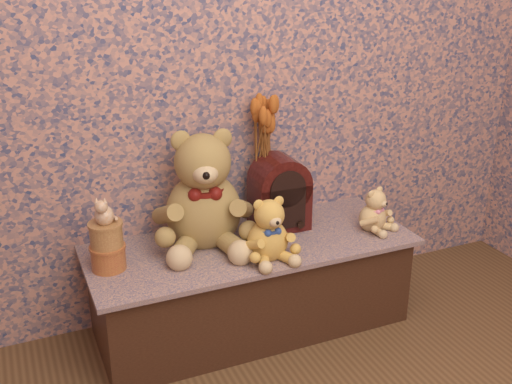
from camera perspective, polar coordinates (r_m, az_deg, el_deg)
display_shelf at (r=2.61m, az=-0.44°, el=-8.60°), size 1.34×0.53×0.40m
teddy_large at (r=2.44m, az=-4.95°, el=0.87°), size 0.50×0.56×0.51m
teddy_medium at (r=2.35m, az=1.10°, el=-3.13°), size 0.22×0.26×0.27m
teddy_small at (r=2.64m, az=10.82°, el=-1.41°), size 0.22×0.24×0.20m
cathedral_radio at (r=2.60m, az=2.18°, el=-0.02°), size 0.24×0.17×0.32m
ceramic_vase at (r=2.67m, az=0.72°, el=-0.72°), size 0.13×0.13×0.20m
dried_stalks at (r=2.56m, az=0.76°, el=6.22°), size 0.29×0.29×0.47m
biscuit_tin_lower at (r=2.37m, az=-13.52°, el=-5.93°), size 0.17×0.17×0.09m
biscuit_tin_upper at (r=2.33m, az=-13.72°, el=-3.89°), size 0.15×0.15×0.09m
cat_figurine at (r=2.28m, az=-13.95°, el=-1.54°), size 0.11×0.12×0.11m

